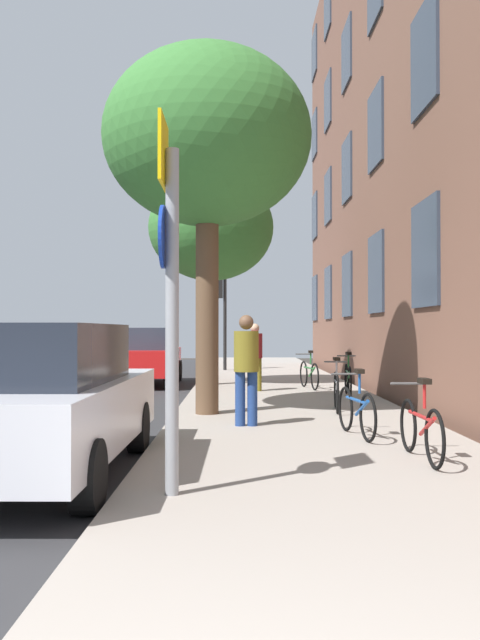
{
  "coord_description": "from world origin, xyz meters",
  "views": [
    {
      "loc": [
        0.1,
        -1.44,
        1.57
      ],
      "look_at": [
        0.16,
        11.08,
        1.76
      ],
      "focal_mm": 37.62,
      "sensor_mm": 36.0,
      "label": 1
    }
  ],
  "objects_px": {
    "bicycle_2": "(336,390)",
    "pedestrian_1": "(255,352)",
    "traffic_light": "(222,305)",
    "bicycle_0": "(421,428)",
    "car_0": "(36,399)",
    "car_1": "(144,356)",
    "tree_far": "(211,229)",
    "bicycle_4": "(309,374)",
    "sign_post": "(169,280)",
    "bicycle_3": "(348,379)",
    "pedestrian_0": "(246,362)",
    "tree_near": "(207,140)",
    "bicycle_1": "(356,410)"
  },
  "relations": [
    {
      "from": "bicycle_0",
      "to": "car_0",
      "type": "bearing_deg",
      "value": -174.45
    },
    {
      "from": "tree_near",
      "to": "car_0",
      "type": "xyz_separation_m",
      "value": [
        -1.59,
        -4.57,
        -4.04
      ]
    },
    {
      "from": "bicycle_0",
      "to": "pedestrian_0",
      "type": "distance_m",
      "value": 3.35
    },
    {
      "from": "sign_post",
      "to": "bicycle_0",
      "type": "relative_size",
      "value": 2.03
    },
    {
      "from": "tree_near",
      "to": "car_0",
      "type": "distance_m",
      "value": 6.3
    },
    {
      "from": "traffic_light",
      "to": "bicycle_0",
      "type": "xyz_separation_m",
      "value": [
        2.58,
        -16.85,
        -2.02
      ]
    },
    {
      "from": "traffic_light",
      "to": "bicycle_4",
      "type": "height_order",
      "value": "traffic_light"
    },
    {
      "from": "bicycle_4",
      "to": "pedestrian_0",
      "type": "distance_m",
      "value": 6.67
    },
    {
      "from": "sign_post",
      "to": "tree_far",
      "type": "bearing_deg",
      "value": 90.43
    },
    {
      "from": "bicycle_3",
      "to": "pedestrian_0",
      "type": "relative_size",
      "value": 1.01
    },
    {
      "from": "traffic_light",
      "to": "car_0",
      "type": "height_order",
      "value": "traffic_light"
    },
    {
      "from": "bicycle_3",
      "to": "pedestrian_1",
      "type": "bearing_deg",
      "value": 148.59
    },
    {
      "from": "car_1",
      "to": "bicycle_0",
      "type": "bearing_deg",
      "value": -68.06
    },
    {
      "from": "tree_far",
      "to": "bicycle_1",
      "type": "height_order",
      "value": "tree_far"
    },
    {
      "from": "bicycle_3",
      "to": "bicycle_4",
      "type": "relative_size",
      "value": 1.02
    },
    {
      "from": "tree_near",
      "to": "pedestrian_0",
      "type": "relative_size",
      "value": 3.79
    },
    {
      "from": "sign_post",
      "to": "tree_near",
      "type": "distance_m",
      "value": 6.39
    },
    {
      "from": "bicycle_2",
      "to": "bicycle_4",
      "type": "distance_m",
      "value": 4.55
    },
    {
      "from": "bicycle_3",
      "to": "tree_far",
      "type": "bearing_deg",
      "value": 134.56
    },
    {
      "from": "car_0",
      "to": "bicycle_1",
      "type": "bearing_deg",
      "value": 28.96
    },
    {
      "from": "sign_post",
      "to": "pedestrian_0",
      "type": "height_order",
      "value": "sign_post"
    },
    {
      "from": "traffic_light",
      "to": "bicycle_1",
      "type": "relative_size",
      "value": 2.15
    },
    {
      "from": "bicycle_1",
      "to": "car_1",
      "type": "distance_m",
      "value": 10.84
    },
    {
      "from": "traffic_light",
      "to": "bicycle_0",
      "type": "relative_size",
      "value": 2.11
    },
    {
      "from": "bicycle_0",
      "to": "bicycle_3",
      "type": "distance_m",
      "value": 7.24
    },
    {
      "from": "bicycle_0",
      "to": "pedestrian_0",
      "type": "xyz_separation_m",
      "value": [
        -1.9,
        2.69,
        0.6
      ]
    },
    {
      "from": "bicycle_0",
      "to": "pedestrian_1",
      "type": "relative_size",
      "value": 1.02
    },
    {
      "from": "bicycle_4",
      "to": "car_1",
      "type": "xyz_separation_m",
      "value": [
        -4.43,
        2.49,
        0.35
      ]
    },
    {
      "from": "bicycle_1",
      "to": "bicycle_3",
      "type": "distance_m",
      "value": 5.63
    },
    {
      "from": "tree_far",
      "to": "car_0",
      "type": "xyz_separation_m",
      "value": [
        -1.42,
        -10.81,
        -3.44
      ]
    },
    {
      "from": "bicycle_3",
      "to": "pedestrian_1",
      "type": "height_order",
      "value": "pedestrian_1"
    },
    {
      "from": "bicycle_2",
      "to": "pedestrian_1",
      "type": "relative_size",
      "value": 1.01
    },
    {
      "from": "car_0",
      "to": "car_1",
      "type": "bearing_deg",
      "value": 92.52
    },
    {
      "from": "bicycle_1",
      "to": "car_1",
      "type": "height_order",
      "value": "car_1"
    },
    {
      "from": "traffic_light",
      "to": "pedestrian_1",
      "type": "bearing_deg",
      "value": -83.47
    },
    {
      "from": "traffic_light",
      "to": "bicycle_3",
      "type": "height_order",
      "value": "traffic_light"
    },
    {
      "from": "pedestrian_0",
      "to": "car_0",
      "type": "bearing_deg",
      "value": -126.04
    },
    {
      "from": "traffic_light",
      "to": "tree_far",
      "type": "distance_m",
      "value": 6.69
    },
    {
      "from": "tree_near",
      "to": "bicycle_2",
      "type": "xyz_separation_m",
      "value": [
        2.31,
        0.42,
        -4.39
      ]
    },
    {
      "from": "car_0",
      "to": "pedestrian_0",
      "type": "bearing_deg",
      "value": 53.96
    },
    {
      "from": "sign_post",
      "to": "tree_near",
      "type": "xyz_separation_m",
      "value": [
        0.08,
        5.7,
        2.88
      ]
    },
    {
      "from": "traffic_light",
      "to": "sign_post",
      "type": "bearing_deg",
      "value": -90.21
    },
    {
      "from": "bicycle_3",
      "to": "traffic_light",
      "type": "bearing_deg",
      "value": 107.16
    },
    {
      "from": "bicycle_1",
      "to": "car_1",
      "type": "xyz_separation_m",
      "value": [
        -4.26,
        9.96,
        0.36
      ]
    },
    {
      "from": "traffic_light",
      "to": "bicycle_2",
      "type": "relative_size",
      "value": 2.13
    },
    {
      "from": "bicycle_4",
      "to": "car_1",
      "type": "bearing_deg",
      "value": 150.64
    },
    {
      "from": "bicycle_0",
      "to": "traffic_light",
      "type": "bearing_deg",
      "value": 98.69
    },
    {
      "from": "tree_far",
      "to": "car_0",
      "type": "relative_size",
      "value": 1.24
    },
    {
      "from": "bicycle_1",
      "to": "bicycle_2",
      "type": "xyz_separation_m",
      "value": [
        0.16,
        2.92,
        0.02
      ]
    },
    {
      "from": "bicycle_3",
      "to": "bicycle_4",
      "type": "xyz_separation_m",
      "value": [
        -0.65,
        1.9,
        -0.01
      ]
    }
  ]
}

